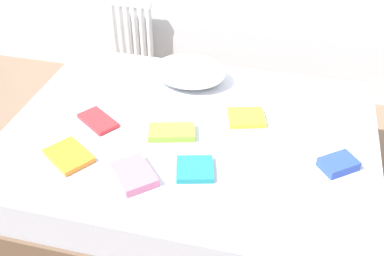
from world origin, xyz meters
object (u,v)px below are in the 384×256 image
bed (190,166)px  textbook_orange (69,156)px  textbook_blue (338,164)px  textbook_teal (195,169)px  pillow (189,71)px  textbook_lime (172,132)px  textbook_pink (134,174)px  textbook_red (98,121)px  radiator (132,37)px  textbook_yellow (246,117)px

bed → textbook_orange: 0.69m
bed → textbook_blue: size_ratio=11.72×
textbook_blue → textbook_teal: 0.69m
textbook_blue → textbook_teal: bearing=158.2°
pillow → bed: bearing=-75.6°
textbook_lime → textbook_pink: (-0.08, -0.36, 0.00)m
pillow → textbook_teal: size_ratio=2.56×
textbook_red → textbook_teal: size_ratio=1.32×
textbook_lime → textbook_orange: (-0.45, -0.30, -0.00)m
pillow → textbook_lime: bearing=-85.7°
textbook_blue → radiator: bearing=101.6°
textbook_lime → textbook_teal: size_ratio=1.39×
textbook_blue → textbook_orange: bearing=152.9°
bed → textbook_pink: size_ratio=9.00×
textbook_lime → textbook_pink: bearing=-118.0°
textbook_orange → pillow: bearing=98.4°
textbook_lime → textbook_pink: textbook_pink is taller
pillow → textbook_red: pillow is taller
textbook_blue → textbook_orange: size_ratio=0.74×
bed → textbook_blue: (0.77, -0.11, 0.28)m
pillow → textbook_teal: (0.23, -0.79, -0.06)m
pillow → textbook_yellow: (0.40, -0.31, -0.06)m
textbook_lime → textbook_red: size_ratio=1.05×
radiator → textbook_lime: size_ratio=2.44×
bed → radiator: (-0.77, 1.20, 0.14)m
radiator → textbook_pink: bearing=-69.4°
textbook_pink → textbook_red: bearing=-178.9°
textbook_yellow → textbook_orange: bearing=-162.6°
textbook_orange → textbook_teal: (0.63, 0.06, 0.00)m
textbook_blue → textbook_pink: 0.98m
bed → pillow: (-0.12, 0.48, 0.33)m
textbook_red → textbook_pink: (0.34, -0.37, 0.01)m
textbook_lime → pillow: bearing=79.2°
bed → textbook_teal: 0.42m
textbook_red → textbook_yellow: bearing=50.0°
pillow → textbook_blue: pillow is taller
textbook_blue → textbook_pink: (-0.93, -0.30, -0.00)m
textbook_red → textbook_orange: bearing=-59.9°
textbook_blue → textbook_orange: (-1.30, -0.25, -0.01)m
pillow → textbook_lime: 0.54m
textbook_blue → textbook_red: (-1.27, 0.06, -0.01)m
textbook_red → textbook_pink: size_ratio=1.04×
textbook_teal → textbook_red: bearing=142.5°
textbook_blue → textbook_red: bearing=139.3°
bed → pillow: 0.60m
bed → textbook_lime: size_ratio=8.21×
radiator → textbook_blue: bearing=-40.5°
bed → textbook_yellow: 0.42m
pillow → textbook_pink: pillow is taller
radiator → textbook_orange: radiator is taller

